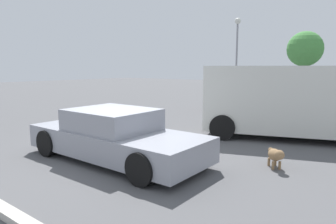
{
  "coord_description": "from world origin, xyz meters",
  "views": [
    {
      "loc": [
        5.27,
        -4.8,
        2.16
      ],
      "look_at": [
        0.07,
        1.93,
        0.9
      ],
      "focal_mm": 32.56,
      "sensor_mm": 36.0,
      "label": 1
    }
  ],
  "objects_px": {
    "dog": "(276,155)",
    "suv_dark": "(312,94)",
    "pedestrian": "(210,90)",
    "sedan_foreground": "(115,136)",
    "van_white": "(296,99)",
    "light_post_near": "(237,43)"
  },
  "relations": [
    {
      "from": "dog",
      "to": "suv_dark",
      "type": "xyz_separation_m",
      "value": [
        -0.83,
        6.76,
        0.78
      ]
    },
    {
      "from": "van_white",
      "to": "pedestrian",
      "type": "height_order",
      "value": "van_white"
    },
    {
      "from": "sedan_foreground",
      "to": "light_post_near",
      "type": "distance_m",
      "value": 18.05
    },
    {
      "from": "dog",
      "to": "van_white",
      "type": "height_order",
      "value": "van_white"
    },
    {
      "from": "dog",
      "to": "pedestrian",
      "type": "distance_m",
      "value": 9.25
    },
    {
      "from": "suv_dark",
      "to": "pedestrian",
      "type": "xyz_separation_m",
      "value": [
        -4.94,
        0.43,
        -0.07
      ]
    },
    {
      "from": "van_white",
      "to": "light_post_near",
      "type": "xyz_separation_m",
      "value": [
        -7.65,
        12.07,
        2.79
      ]
    },
    {
      "from": "pedestrian",
      "to": "dog",
      "type": "bearing_deg",
      "value": -103.02
    },
    {
      "from": "dog",
      "to": "suv_dark",
      "type": "bearing_deg",
      "value": 147.74
    },
    {
      "from": "dog",
      "to": "light_post_near",
      "type": "xyz_separation_m",
      "value": [
        -8.17,
        15.35,
        3.69
      ]
    },
    {
      "from": "light_post_near",
      "to": "sedan_foreground",
      "type": "bearing_deg",
      "value": -73.69
    },
    {
      "from": "dog",
      "to": "light_post_near",
      "type": "distance_m",
      "value": 17.78
    },
    {
      "from": "van_white",
      "to": "light_post_near",
      "type": "height_order",
      "value": "light_post_near"
    },
    {
      "from": "sedan_foreground",
      "to": "pedestrian",
      "type": "height_order",
      "value": "pedestrian"
    },
    {
      "from": "van_white",
      "to": "pedestrian",
      "type": "relative_size",
      "value": 3.38
    },
    {
      "from": "suv_dark",
      "to": "pedestrian",
      "type": "relative_size",
      "value": 2.72
    },
    {
      "from": "suv_dark",
      "to": "pedestrian",
      "type": "bearing_deg",
      "value": -4.69
    },
    {
      "from": "suv_dark",
      "to": "sedan_foreground",
      "type": "bearing_deg",
      "value": 74.57
    },
    {
      "from": "suv_dark",
      "to": "light_post_near",
      "type": "bearing_deg",
      "value": -49.16
    },
    {
      "from": "sedan_foreground",
      "to": "suv_dark",
      "type": "relative_size",
      "value": 0.98
    },
    {
      "from": "van_white",
      "to": "sedan_foreground",
      "type": "bearing_deg",
      "value": 42.03
    },
    {
      "from": "sedan_foreground",
      "to": "van_white",
      "type": "relative_size",
      "value": 0.79
    }
  ]
}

